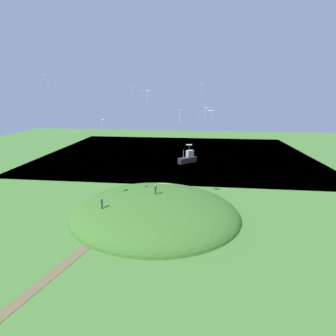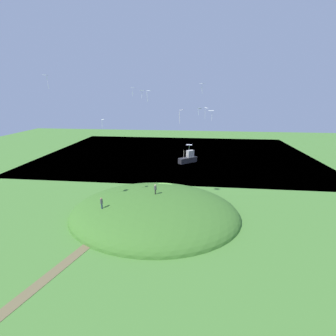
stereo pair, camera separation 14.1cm
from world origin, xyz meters
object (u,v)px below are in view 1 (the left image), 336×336
at_px(kite_0, 148,91).
at_px(kite_10, 199,109).
at_px(kite_2, 189,145).
at_px(person_near_shore, 102,202).
at_px(person_on_hilltop, 155,188).
at_px(kite_3, 102,120).
at_px(kite_7, 133,88).
at_px(kite_1, 181,111).
at_px(kite_6, 202,84).
at_px(kite_9, 142,91).
at_px(kite_8, 206,109).
at_px(kite_5, 211,111).
at_px(boat_on_lake, 188,158).
at_px(kite_11, 46,76).

xyz_separation_m(kite_0, kite_10, (-0.86, 9.14, -2.97)).
bearing_deg(kite_2, kite_10, 163.53).
xyz_separation_m(person_near_shore, kite_0, (-14.47, 4.31, 14.82)).
xyz_separation_m(person_on_hilltop, kite_3, (-6.55, -10.08, 9.42)).
xyz_separation_m(kite_7, kite_10, (3.63, 13.04, -3.67)).
relative_size(kite_1, kite_3, 1.45).
height_order(kite_0, kite_10, kite_0).
distance_m(kite_2, kite_3, 15.49).
distance_m(kite_6, kite_9, 10.10).
bearing_deg(kite_2, kite_8, 163.61).
xyz_separation_m(kite_2, kite_6, (-2.94, 1.87, 9.77)).
distance_m(person_on_hilltop, kite_0, 17.72).
bearing_deg(kite_6, person_near_shore, -46.77).
distance_m(kite_3, kite_6, 17.99).
bearing_deg(kite_6, kite_0, -99.32).
bearing_deg(kite_5, person_on_hilltop, -25.85).
distance_m(kite_5, kite_8, 3.08).
relative_size(person_near_shore, kite_3, 1.13).
height_order(kite_6, kite_7, kite_6).
relative_size(person_on_hilltop, kite_9, 1.21).
distance_m(kite_2, kite_6, 10.38).
distance_m(kite_0, kite_3, 9.58).
bearing_deg(kite_3, boat_on_lake, 147.03).
relative_size(kite_3, kite_8, 0.66).
bearing_deg(kite_7, person_near_shore, -1.26).
bearing_deg(kite_2, person_near_shore, -49.96).
relative_size(kite_2, kite_6, 1.23).
relative_size(kite_8, kite_9, 1.68).
distance_m(kite_3, kite_5, 22.91).
height_order(person_on_hilltop, kite_2, kite_2).
height_order(kite_5, kite_6, kite_6).
bearing_deg(kite_9, kite_10, 111.87).
relative_size(person_near_shore, kite_0, 0.86).
relative_size(kite_7, kite_10, 1.28).
height_order(kite_0, kite_6, kite_6).
relative_size(boat_on_lake, kite_3, 3.53).
distance_m(kite_9, kite_11, 15.16).
bearing_deg(person_near_shore, person_on_hilltop, 135.89).
xyz_separation_m(person_near_shore, kite_11, (0.81, -4.98, 16.38)).
bearing_deg(kite_7, kite_6, 65.64).
height_order(kite_3, kite_11, kite_11).
height_order(person_on_hilltop, kite_1, kite_1).
xyz_separation_m(kite_0, kite_8, (-5.88, 10.61, -3.23)).
bearing_deg(kite_2, kite_6, 147.55).
xyz_separation_m(kite_9, kite_11, (12.27, -8.79, 1.46)).
bearing_deg(boat_on_lake, kite_9, -148.73).
bearing_deg(person_on_hilltop, kite_3, 82.27).
distance_m(kite_0, kite_6, 9.62).
distance_m(kite_0, kite_7, 5.98).
bearing_deg(kite_6, kite_1, -37.72).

